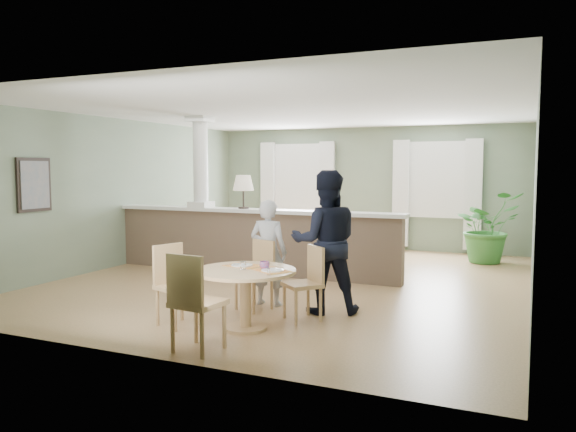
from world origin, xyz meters
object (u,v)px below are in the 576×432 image
at_px(dining_table, 246,282).
at_px(man_person, 326,242).
at_px(child_person, 269,252).
at_px(sofa, 284,235).
at_px(chair_side, 174,281).
at_px(chair_near, 193,298).
at_px(chair_far_man, 308,279).
at_px(houseplant, 487,227).
at_px(chair_far_boy, 258,271).

xyz_separation_m(dining_table, man_person, (0.56, 1.06, 0.35)).
relative_size(child_person, man_person, 0.79).
distance_m(dining_table, man_person, 1.24).
distance_m(sofa, chair_side, 4.85).
bearing_deg(dining_table, chair_side, -170.07).
distance_m(chair_near, man_person, 2.10).
height_order(chair_far_man, child_person, child_person).
bearing_deg(man_person, houseplant, -132.95).
distance_m(chair_far_boy, child_person, 0.32).
distance_m(houseplant, child_person, 5.22).
xyz_separation_m(sofa, houseplant, (3.73, 1.14, 0.20)).
relative_size(dining_table, chair_near, 1.14).
bearing_deg(dining_table, chair_far_man, 54.81).
bearing_deg(sofa, chair_side, -97.25).
distance_m(dining_table, chair_near, 0.91).
xyz_separation_m(dining_table, chair_far_boy, (-0.31, 0.89, -0.06)).
distance_m(dining_table, chair_side, 0.87).
distance_m(houseplant, dining_table, 6.15).
bearing_deg(sofa, man_person, -75.02).
height_order(dining_table, man_person, man_person).
xyz_separation_m(houseplant, man_person, (-1.56, -4.72, 0.21)).
bearing_deg(chair_far_boy, chair_side, -98.50).
height_order(chair_far_boy, man_person, man_person).
xyz_separation_m(houseplant, chair_far_man, (-1.65, -5.11, -0.20)).
bearing_deg(man_person, child_person, -29.21).
distance_m(houseplant, man_person, 4.97).
height_order(houseplant, chair_far_man, houseplant).
relative_size(sofa, dining_table, 2.92).
relative_size(chair_side, child_person, 0.66).
bearing_deg(child_person, chair_side, 63.60).
bearing_deg(man_person, dining_table, 37.69).
distance_m(sofa, child_person, 3.77).
height_order(chair_far_boy, child_person, child_person).
bearing_deg(houseplant, child_person, -117.12).
height_order(houseplant, chair_near, houseplant).
xyz_separation_m(houseplant, chair_far_boy, (-2.43, -4.88, -0.20)).
height_order(chair_far_man, man_person, man_person).
distance_m(chair_side, child_person, 1.42).
height_order(sofa, chair_far_boy, sofa).
bearing_deg(chair_side, houseplant, -7.44).
xyz_separation_m(chair_far_boy, chair_far_man, (0.78, -0.23, -0.00)).
xyz_separation_m(chair_far_boy, man_person, (0.86, 0.16, 0.41)).
relative_size(dining_table, man_person, 0.63).
relative_size(houseplant, dining_table, 1.21).
distance_m(chair_far_boy, chair_far_man, 0.81).
bearing_deg(child_person, chair_near, 93.12).
bearing_deg(chair_side, chair_near, -115.92).
bearing_deg(chair_far_man, sofa, 159.04).
xyz_separation_m(chair_side, child_person, (0.59, 1.27, 0.19)).
height_order(chair_near, chair_side, chair_near).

